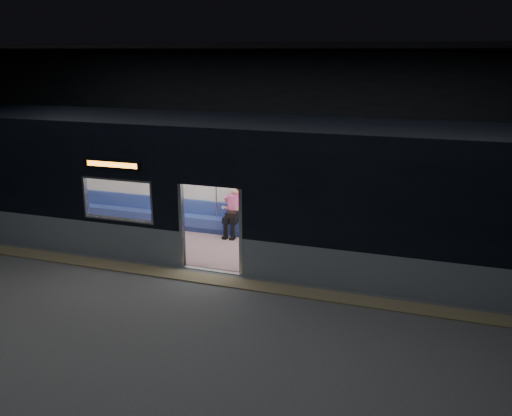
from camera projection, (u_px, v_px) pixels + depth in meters
The scene contains 7 objects.
station_floor at pixel (193, 289), 11.70m from camera, with size 24.00×14.00×0.01m, color #47494C.
station_envelope at pixel (187, 119), 10.67m from camera, with size 24.00×14.00×5.00m.
tactile_strip at pixel (203, 279), 12.20m from camera, with size 22.80×0.50×0.03m, color #8C7F59.
metro_car at pixel (234, 180), 13.50m from camera, with size 18.00×3.04×3.35m.
passenger at pixel (234, 208), 14.82m from camera, with size 0.41×0.70×1.39m.
handbag at pixel (232, 215), 14.64m from camera, with size 0.31×0.26×0.15m, color black.
transit_map at pixel (397, 194), 13.59m from camera, with size 1.06×0.03×0.69m, color white.
Camera 1 is at (4.74, -9.74, 4.96)m, focal length 38.00 mm.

